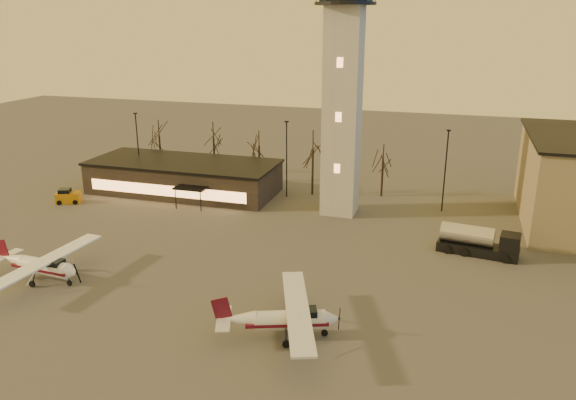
{
  "coord_description": "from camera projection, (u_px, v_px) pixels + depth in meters",
  "views": [
    {
      "loc": [
        13.11,
        -33.95,
        22.63
      ],
      "look_at": [
        -1.34,
        13.0,
        6.67
      ],
      "focal_mm": 35.0,
      "sensor_mm": 36.0,
      "label": 1
    }
  ],
  "objects": [
    {
      "name": "fuel_truck",
      "position": [
        478.0,
        243.0,
        56.16
      ],
      "size": [
        8.06,
        3.48,
        2.9
      ],
      "rotation": [
        0.0,
        0.0,
        -0.14
      ],
      "color": "black",
      "rests_on": "ground"
    },
    {
      "name": "terminal",
      "position": [
        184.0,
        177.0,
        76.08
      ],
      "size": [
        25.4,
        12.2,
        4.3
      ],
      "color": "black",
      "rests_on": "ground"
    },
    {
      "name": "cessna_rear",
      "position": [
        47.0,
        270.0,
        50.26
      ],
      "size": [
        9.76,
        12.32,
        3.39
      ],
      "rotation": [
        0.0,
        0.0,
        -0.07
      ],
      "color": "white",
      "rests_on": "ground"
    },
    {
      "name": "service_cart",
      "position": [
        68.0,
        197.0,
        71.96
      ],
      "size": [
        3.33,
        2.72,
        1.87
      ],
      "rotation": [
        0.0,
        0.0,
        0.39
      ],
      "color": "#BF790B",
      "rests_on": "ground"
    },
    {
      "name": "ground",
      "position": [
        254.0,
        339.0,
        41.52
      ],
      "size": [
        220.0,
        220.0,
        0.0
      ],
      "primitive_type": "plane",
      "color": "#403E3B",
      "rests_on": "ground"
    },
    {
      "name": "tree_row",
      "position": [
        259.0,
        142.0,
        79.11
      ],
      "size": [
        37.2,
        9.2,
        8.8
      ],
      "color": "black",
      "rests_on": "ground"
    },
    {
      "name": "light_poles",
      "position": [
        346.0,
        167.0,
        67.89
      ],
      "size": [
        58.5,
        12.25,
        10.14
      ],
      "color": "black",
      "rests_on": "ground"
    },
    {
      "name": "control_tower",
      "position": [
        343.0,
        76.0,
        63.74
      ],
      "size": [
        6.8,
        6.8,
        32.6
      ],
      "color": "#9D9B95",
      "rests_on": "ground"
    },
    {
      "name": "cessna_front",
      "position": [
        292.0,
        323.0,
        41.45
      ],
      "size": [
        10.04,
        12.25,
        3.44
      ],
      "rotation": [
        0.0,
        0.0,
        0.35
      ],
      "color": "silver",
      "rests_on": "ground"
    }
  ]
}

